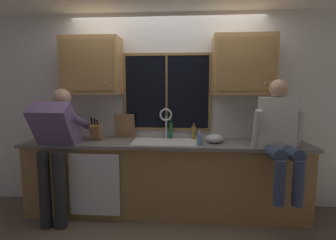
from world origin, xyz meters
name	(u,v)px	position (x,y,z in m)	size (l,w,h in m)	color
back_wall	(167,111)	(0.00, 0.06, 1.27)	(5.83, 0.12, 2.55)	silver
window_glass	(167,92)	(0.00, -0.01, 1.52)	(1.10, 0.02, 0.95)	black
window_frame_top	(167,54)	(0.00, -0.02, 2.02)	(1.17, 0.02, 0.04)	olive
window_frame_bottom	(167,129)	(0.00, -0.02, 1.03)	(1.17, 0.02, 0.04)	olive
window_frame_left	(125,92)	(-0.56, -0.02, 1.52)	(0.04, 0.02, 0.95)	olive
window_frame_right	(210,92)	(0.57, -0.02, 1.52)	(0.04, 0.02, 0.95)	olive
window_mullion_center	(167,92)	(0.00, -0.02, 1.52)	(0.02, 0.02, 0.95)	olive
lower_cabinet_run	(165,179)	(0.00, -0.29, 0.44)	(3.43, 0.58, 0.88)	#A07744
countertop	(165,143)	(0.00, -0.31, 0.90)	(3.49, 0.62, 0.04)	slate
dishwasher_front	(94,185)	(-0.80, -0.61, 0.46)	(0.60, 0.02, 0.74)	white
upper_cabinet_left	(92,66)	(-0.94, -0.17, 1.86)	(0.73, 0.36, 0.72)	#B2844C
upper_cabinet_right	(243,65)	(0.95, -0.17, 1.86)	(0.73, 0.36, 0.72)	#B2844C
sink	(165,149)	(0.00, -0.30, 0.82)	(0.80, 0.46, 0.21)	silver
faucet	(167,120)	(0.01, -0.12, 1.17)	(0.18, 0.09, 0.40)	silver
person_standing	(56,142)	(-1.24, -0.62, 0.97)	(0.53, 0.68, 1.58)	#262628
person_sitting_on_counter	(279,132)	(1.28, -0.57, 1.10)	(0.54, 0.63, 1.26)	#384260
knife_block	(96,132)	(-0.87, -0.29, 1.03)	(0.12, 0.18, 0.32)	olive
cutting_board	(125,126)	(-0.55, -0.08, 1.08)	(0.26, 0.02, 0.33)	#997047
mixing_bowl	(215,138)	(0.61, -0.31, 0.97)	(0.22, 0.22, 0.11)	#B7B7BC
soap_dispenser	(199,139)	(0.42, -0.46, 0.99)	(0.06, 0.07, 0.19)	#668CCC
bottle_green_glass	(171,130)	(0.06, -0.09, 1.03)	(0.05, 0.05, 0.27)	#1E592D
bottle_tall_clear	(194,132)	(0.36, -0.11, 1.01)	(0.06, 0.06, 0.22)	olive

